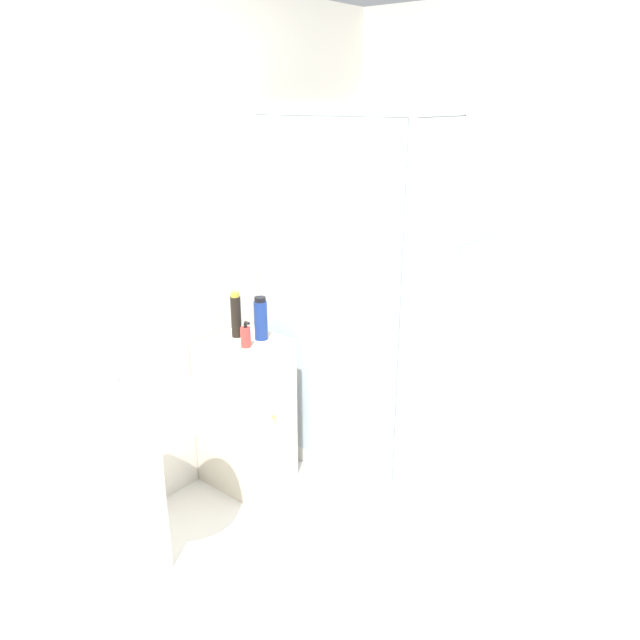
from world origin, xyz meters
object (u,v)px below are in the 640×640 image
object	(u,v)px
shampoo_bottle_tall_black	(236,315)
soap_dispenser	(246,337)
sink	(144,435)
shampoo_bottle_blue	(261,319)

from	to	relation	value
shampoo_bottle_tall_black	soap_dispenser	bearing A→B (deg)	-116.89
sink	shampoo_bottle_tall_black	world-z (taller)	shampoo_bottle_tall_black
shampoo_bottle_blue	soap_dispenser	bearing A→B (deg)	-172.63
soap_dispenser	shampoo_bottle_tall_black	xyz separation A→B (m)	(0.07, 0.14, 0.06)
shampoo_bottle_tall_black	sink	bearing A→B (deg)	-160.99
sink	shampoo_bottle_tall_black	distance (m)	0.87
sink	soap_dispenser	distance (m)	0.76
sink	shampoo_bottle_blue	distance (m)	0.89
soap_dispenser	shampoo_bottle_tall_black	world-z (taller)	shampoo_bottle_tall_black
sink	soap_dispenser	world-z (taller)	sink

